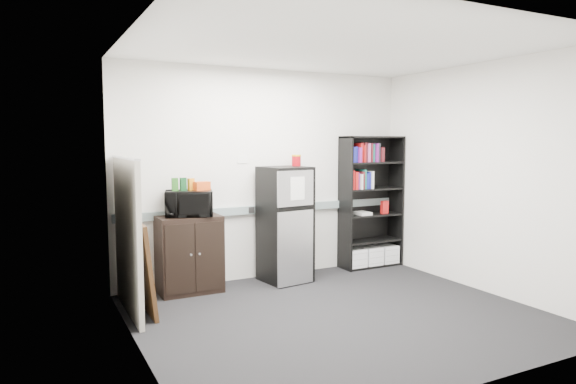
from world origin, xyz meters
The scene contains 18 objects.
floor centered at (0.00, 0.00, 0.00)m, with size 4.00×4.00×0.00m, color black.
wall_back centered at (0.00, 1.75, 1.35)m, with size 4.00×0.02×2.70m, color silver.
wall_right centered at (2.00, 0.00, 1.35)m, with size 0.02×3.50×2.70m, color silver.
wall_left centered at (-2.00, 0.00, 1.35)m, with size 0.02×3.50×2.70m, color silver.
ceiling centered at (0.00, 0.00, 2.70)m, with size 4.00×3.50×0.02m, color white.
electrical_raceway centered at (0.00, 1.72, 0.90)m, with size 3.92×0.05×0.10m, color gray.
wall_note centered at (-0.35, 1.74, 1.55)m, with size 0.14×0.00×0.10m, color white.
bookshelf centered at (1.53, 1.57, 0.91)m, with size 0.90×0.34×1.85m.
cubicle_partition centered at (-1.90, 1.08, 0.81)m, with size 0.06×1.30×1.62m.
cabinet centered at (-1.13, 1.50, 0.45)m, with size 0.73×0.48×0.91m.
microwave centered at (-1.13, 1.48, 1.06)m, with size 0.54×0.36×0.30m, color black.
snack_box_a centered at (-1.28, 1.52, 1.28)m, with size 0.07×0.05×0.15m, color #225C1A.
snack_box_b centered at (-1.18, 1.52, 1.28)m, with size 0.07×0.05×0.15m, color #0D3B19.
snack_box_c centered at (-1.09, 1.52, 1.28)m, with size 0.07×0.05×0.14m, color orange.
snack_bag centered at (-0.97, 1.47, 1.26)m, with size 0.18×0.10×0.10m, color #CE4714.
refrigerator centered at (0.10, 1.42, 0.73)m, with size 0.62×0.64×1.46m.
coffee_can centered at (0.32, 1.55, 1.54)m, with size 0.12×0.12×0.16m.
framed_poster centered at (-1.77, 0.98, 0.48)m, with size 0.14×0.75×0.97m.
Camera 1 is at (-2.80, -4.32, 1.78)m, focal length 32.00 mm.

